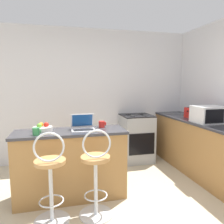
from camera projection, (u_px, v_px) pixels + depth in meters
name	position (u px, v px, depth m)	size (l,w,h in m)	color
wall_back	(84.00, 96.00, 4.34)	(12.00, 0.06, 2.60)	silver
breakfast_bar	(71.00, 164.00, 2.96)	(1.47, 0.53, 0.93)	#9E703D
counter_right	(211.00, 152.00, 3.49)	(0.61, 2.90, 0.93)	#9E703D
bar_stool_near	(51.00, 180.00, 2.39)	(0.40, 0.40, 1.06)	silver
bar_stool_far	(96.00, 175.00, 2.51)	(0.40, 0.40, 1.06)	silver
laptop	(83.00, 126.00, 2.95)	(0.31, 0.28, 0.21)	silver
microwave	(208.00, 114.00, 3.46)	(0.45, 0.38, 0.26)	silver
toaster	(193.00, 113.00, 3.92)	(0.21, 0.27, 0.19)	red
stove_range	(136.00, 138.00, 4.36)	(0.59, 0.59, 0.94)	#9EA3A8
mug_red	(102.00, 124.00, 3.12)	(0.10, 0.09, 0.09)	red
fruit_bowl	(43.00, 128.00, 2.88)	(0.25, 0.25, 0.11)	silver
mug_green	(36.00, 131.00, 2.64)	(0.10, 0.08, 0.09)	#338447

